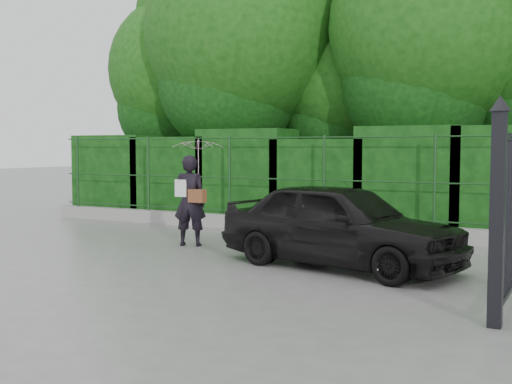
% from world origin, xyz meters
% --- Properties ---
extents(ground, '(80.00, 80.00, 0.00)m').
position_xyz_m(ground, '(0.00, 0.00, 0.00)').
color(ground, gray).
extents(kerb, '(14.00, 0.25, 0.30)m').
position_xyz_m(kerb, '(0.00, 4.50, 0.15)').
color(kerb, '#9E9E99').
rests_on(kerb, ground).
extents(fence, '(14.13, 0.06, 1.80)m').
position_xyz_m(fence, '(0.22, 4.50, 1.20)').
color(fence, '#19401B').
rests_on(fence, kerb).
extents(hedge, '(14.20, 1.20, 2.28)m').
position_xyz_m(hedge, '(0.02, 5.50, 1.09)').
color(hedge, black).
rests_on(hedge, ground).
extents(trees, '(17.10, 6.15, 8.08)m').
position_xyz_m(trees, '(1.14, 7.74, 4.62)').
color(trees, black).
rests_on(trees, ground).
extents(gate, '(0.22, 2.33, 2.36)m').
position_xyz_m(gate, '(4.60, -0.72, 1.19)').
color(gate, black).
rests_on(gate, ground).
extents(woman, '(1.00, 1.01, 2.01)m').
position_xyz_m(woman, '(-1.11, 1.90, 1.33)').
color(woman, black).
rests_on(woman, ground).
extents(car, '(4.14, 2.38, 1.33)m').
position_xyz_m(car, '(2.03, 1.16, 0.66)').
color(car, black).
rests_on(car, ground).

